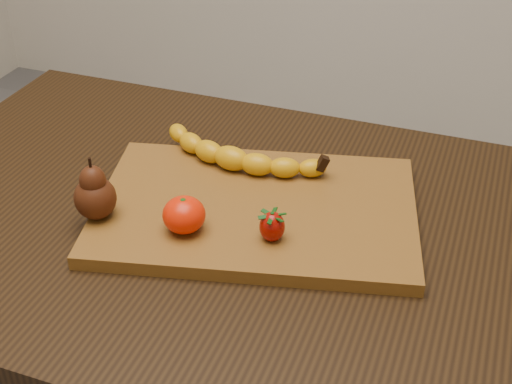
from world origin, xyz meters
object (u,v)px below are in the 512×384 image
(table, at_px, (209,264))
(cutting_board, at_px, (256,209))
(pear, at_px, (94,188))
(mandarin, at_px, (184,215))

(table, distance_m, cutting_board, 0.13)
(pear, height_order, mandarin, pear)
(table, xyz_separation_m, mandarin, (0.00, -0.07, 0.14))
(mandarin, bearing_deg, table, 90.95)
(cutting_board, relative_size, pear, 4.97)
(mandarin, bearing_deg, cutting_board, 52.98)
(table, relative_size, mandarin, 17.29)
(pear, relative_size, mandarin, 1.57)
(cutting_board, bearing_deg, table, -179.64)
(table, xyz_separation_m, cutting_board, (0.07, 0.02, 0.11))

